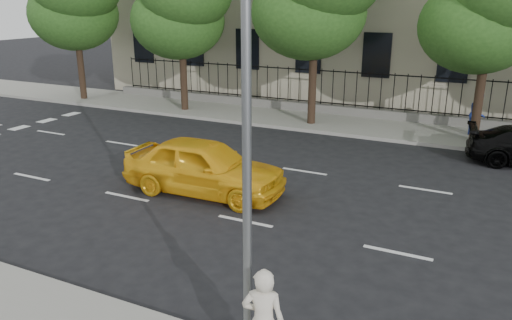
{
  "coord_description": "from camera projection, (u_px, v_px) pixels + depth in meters",
  "views": [
    {
      "loc": [
        5.56,
        -8.32,
        5.66
      ],
      "look_at": [
        0.08,
        3.0,
        1.59
      ],
      "focal_mm": 35.0,
      "sensor_mm": 36.0,
      "label": 1
    }
  ],
  "objects": [
    {
      "name": "ground",
      "position": [
        195.0,
        264.0,
        11.17
      ],
      "size": [
        120.0,
        120.0,
        0.0
      ],
      "primitive_type": "plane",
      "color": "black",
      "rests_on": "ground"
    },
    {
      "name": "far_sidewalk",
      "position": [
        358.0,
        125.0,
        23.14
      ],
      "size": [
        60.0,
        4.0,
        0.15
      ],
      "primitive_type": "cube",
      "color": "gray",
      "rests_on": "ground"
    },
    {
      "name": "lane_markings",
      "position": [
        279.0,
        193.0,
        15.24
      ],
      "size": [
        49.6,
        4.62,
        0.01
      ],
      "primitive_type": null,
      "color": "silver",
      "rests_on": "ground"
    },
    {
      "name": "iron_fence",
      "position": [
        367.0,
        106.0,
        24.42
      ],
      "size": [
        30.0,
        0.5,
        2.2
      ],
      "color": "slate",
      "rests_on": "far_sidewalk"
    },
    {
      "name": "street_light",
      "position": [
        263.0,
        37.0,
        7.04
      ],
      "size": [
        0.25,
        3.32,
        8.05
      ],
      "color": "slate",
      "rests_on": "near_sidewalk"
    },
    {
      "name": "yellow_taxi",
      "position": [
        204.0,
        166.0,
        15.03
      ],
      "size": [
        5.04,
        2.15,
        1.7
      ],
      "primitive_type": "imported",
      "rotation": [
        0.0,
        0.0,
        1.6
      ],
      "color": "yellow",
      "rests_on": "ground"
    },
    {
      "name": "pedestrian_far",
      "position": [
        478.0,
        114.0,
        21.09
      ],
      "size": [
        0.82,
        0.97,
        1.77
      ],
      "primitive_type": "imported",
      "rotation": [
        0.0,
        0.0,
        1.38
      ],
      "color": "navy",
      "rests_on": "far_sidewalk"
    }
  ]
}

